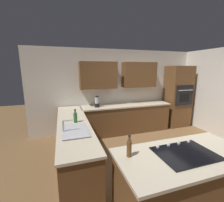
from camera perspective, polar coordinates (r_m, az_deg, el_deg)
The scene contains 14 objects.
ground_plane at distance 3.88m, azimuth 17.20°, elevation -19.88°, with size 14.00×14.00×0.00m, color brown.
wall_back at distance 5.10m, azimuth 4.23°, elevation 5.43°, with size 6.00×0.44×2.60m.
lower_cabinets_back at distance 5.02m, azimuth 5.18°, elevation -6.53°, with size 2.80×0.60×0.86m, color brown.
countertop_back at distance 4.90m, azimuth 5.28°, elevation -1.52°, with size 2.84×0.64×0.04m, color beige.
lower_cabinets_side at distance 3.57m, azimuth -13.75°, elevation -14.69°, with size 0.60×2.90×0.86m, color brown.
countertop_side at distance 3.40m, azimuth -14.13°, elevation -7.88°, with size 0.64×2.94×0.04m, color beige.
island_base at distance 2.62m, azimuth 24.38°, elevation -26.24°, with size 1.77×0.82×0.86m, color brown.
island_top at distance 2.38m, azimuth 25.33°, elevation -17.58°, with size 1.85×0.90×0.04m, color beige.
wall_oven at distance 5.90m, azimuth 23.01°, elevation 1.53°, with size 0.80×0.66×2.10m.
sink_unit at distance 2.91m, azimuth -13.59°, elevation -10.45°, with size 0.46×0.70×0.23m.
cooktop at distance 2.37m, azimuth 25.29°, elevation -16.94°, with size 0.76×0.56×0.03m.
blender at distance 4.55m, azimuth -5.58°, elevation -0.50°, with size 0.15×0.15×0.33m.
dish_soap_bottle at distance 3.33m, azimuth -13.34°, elevation -5.82°, with size 0.08×0.08×0.28m.
oil_bottle at distance 2.06m, azimuth 6.33°, elevation -16.78°, with size 0.06×0.06×0.29m.
Camera 1 is at (2.00, 2.65, 2.00)m, focal length 24.83 mm.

